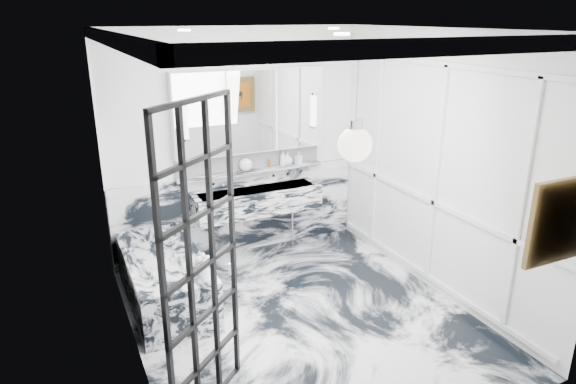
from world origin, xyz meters
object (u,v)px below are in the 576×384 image
crittall_door (202,267)px  mirror_cabinet (250,111)px  bathtub (165,279)px  trough_sink (257,201)px

crittall_door → mirror_cabinet: 2.90m
bathtub → mirror_cabinet: bearing=32.1°
mirror_cabinet → bathtub: size_ratio=1.15×
crittall_door → trough_sink: (1.36, 2.32, -0.47)m
mirror_cabinet → trough_sink: bearing=-90.0°
trough_sink → mirror_cabinet: size_ratio=0.84×
trough_sink → bathtub: bearing=-153.5°
crittall_door → bathtub: size_ratio=1.45×
crittall_door → bathtub: 1.90m
mirror_cabinet → bathtub: (-1.32, -0.83, -1.54)m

